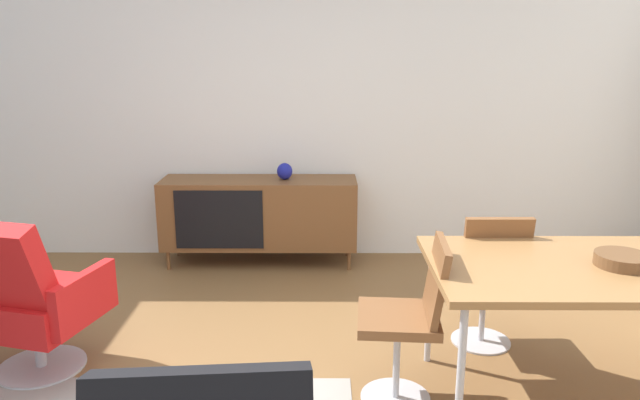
# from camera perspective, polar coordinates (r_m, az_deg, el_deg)

# --- Properties ---
(wall_back) EXTENTS (6.80, 0.12, 2.80)m
(wall_back) POSITION_cam_1_polar(r_m,az_deg,el_deg) (5.07, -3.58, 10.23)
(wall_back) COLOR white
(wall_back) RESTS_ON ground_plane
(sideboard) EXTENTS (1.60, 0.45, 0.72)m
(sideboard) POSITION_cam_1_polar(r_m,az_deg,el_deg) (4.96, -5.85, -1.20)
(sideboard) COLOR brown
(sideboard) RESTS_ON ground_plane
(vase_cobalt) EXTENTS (0.13, 0.13, 0.14)m
(vase_cobalt) POSITION_cam_1_polar(r_m,az_deg,el_deg) (4.86, -3.41, 2.77)
(vase_cobalt) COLOR navy
(vase_cobalt) RESTS_ON sideboard
(dining_table) EXTENTS (1.60, 0.90, 0.74)m
(dining_table) POSITION_cam_1_polar(r_m,az_deg,el_deg) (3.21, 24.82, -6.32)
(dining_table) COLOR olive
(dining_table) RESTS_ON ground_plane
(wooden_bowl_on_table) EXTENTS (0.26, 0.26, 0.06)m
(wooden_bowl_on_table) POSITION_cam_1_polar(r_m,az_deg,el_deg) (3.22, 27.03, -5.15)
(wooden_bowl_on_table) COLOR brown
(wooden_bowl_on_table) RESTS_ON dining_table
(dining_chair_back_left) EXTENTS (0.40, 0.43, 0.86)m
(dining_chair_back_left) POSITION_cam_1_polar(r_m,az_deg,el_deg) (3.66, 15.87, -6.85)
(dining_chair_back_left) COLOR brown
(dining_chair_back_left) RESTS_ON ground_plane
(dining_chair_near_window) EXTENTS (0.45, 0.43, 0.86)m
(dining_chair_near_window) POSITION_cam_1_polar(r_m,az_deg,el_deg) (3.04, 8.68, -10.88)
(dining_chair_near_window) COLOR brown
(dining_chair_near_window) RESTS_ON ground_plane
(lounge_chair_red) EXTENTS (0.82, 0.78, 0.95)m
(lounge_chair_red) POSITION_cam_1_polar(r_m,az_deg,el_deg) (3.61, -26.59, -8.23)
(lounge_chair_red) COLOR red
(lounge_chair_red) RESTS_ON ground_plane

